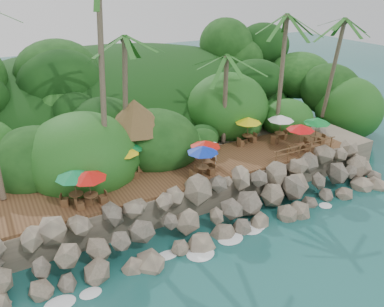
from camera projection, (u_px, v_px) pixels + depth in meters
ground at (239, 239)px, 24.53m from camera, size 140.00×140.00×0.00m
land_base at (140, 137)px, 36.86m from camera, size 32.00×25.20×2.10m
jungle_hill at (115, 124)px, 43.28m from camera, size 44.80×28.00×15.40m
seawall at (222, 208)px, 25.65m from camera, size 29.00×4.00×2.30m
terrace at (192, 169)px, 28.41m from camera, size 26.00×5.00×0.20m
jungle_foliage at (145, 152)px, 36.50m from camera, size 44.00×16.00×12.00m
foam_line at (236, 236)px, 24.76m from camera, size 25.20×0.80×0.06m
palms at (193, 19)px, 27.28m from camera, size 34.50×7.22×14.00m
palapa at (135, 114)px, 28.27m from camera, size 4.82×4.82×4.60m
dining_clusters at (198, 143)px, 27.59m from camera, size 21.25×5.32×2.30m
railing at (305, 148)px, 29.94m from camera, size 6.10×0.10×1.00m
waiter at (214, 153)px, 28.42m from camera, size 0.77×0.65×1.79m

